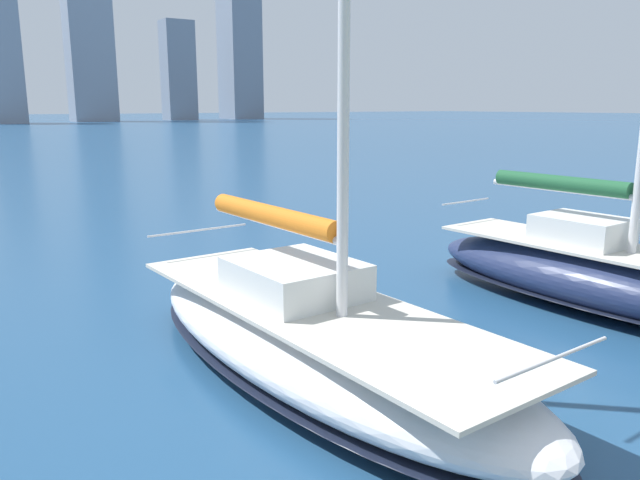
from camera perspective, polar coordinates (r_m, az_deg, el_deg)
The scene contains 2 objects.
sailboat_forest at distance 13.68m, azimuth 24.08°, elevation -2.76°, with size 2.58×7.85×10.81m.
sailboat_orange at distance 9.52m, azimuth -0.61°, elevation -8.60°, with size 3.12×8.77×9.35m.
Camera 1 is at (4.75, 0.20, 4.03)m, focal length 35.00 mm.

